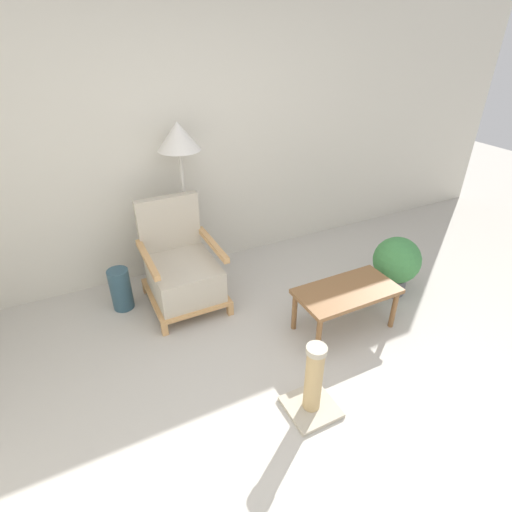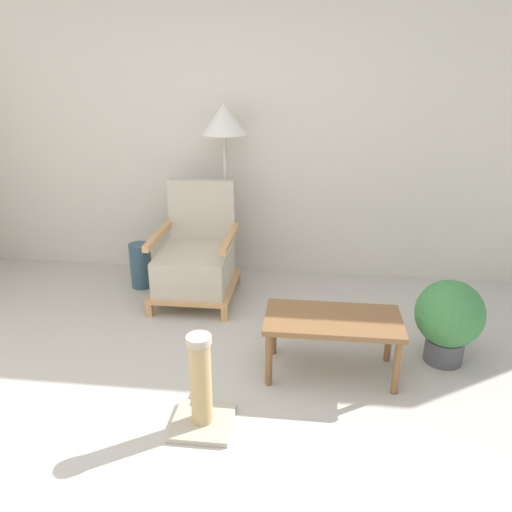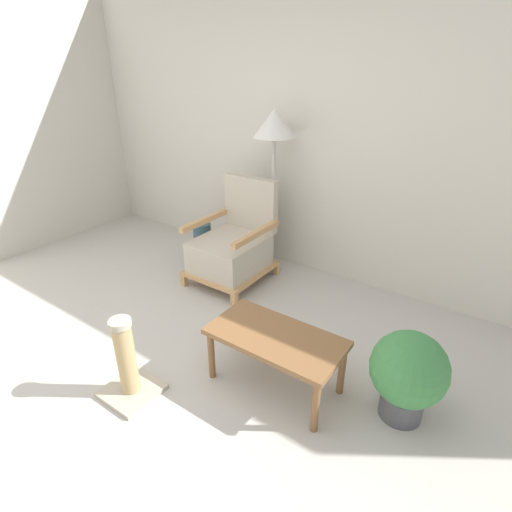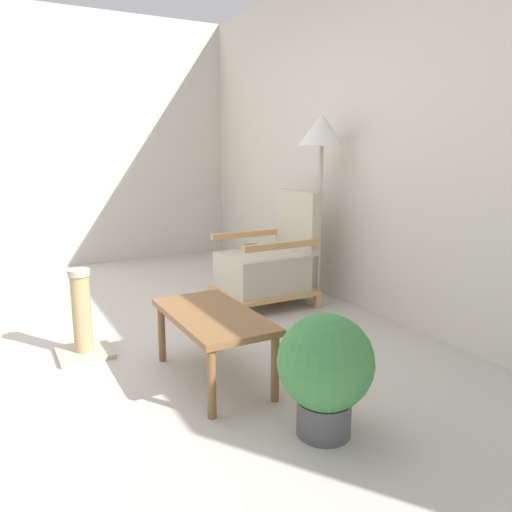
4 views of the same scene
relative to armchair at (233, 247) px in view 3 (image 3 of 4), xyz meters
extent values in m
plane|color=#B7B2A8|center=(0.43, -1.73, -0.34)|extent=(14.00, 14.00, 0.00)
cube|color=beige|center=(0.43, 0.64, 1.01)|extent=(8.00, 0.06, 2.70)
cube|color=tan|center=(-0.30, -0.37, -0.28)|extent=(0.05, 0.05, 0.11)
cube|color=tan|center=(0.30, -0.37, -0.28)|extent=(0.05, 0.05, 0.11)
cube|color=tan|center=(-0.30, 0.30, -0.28)|extent=(0.05, 0.05, 0.11)
cube|color=tan|center=(0.30, 0.30, -0.28)|extent=(0.05, 0.05, 0.11)
cube|color=tan|center=(0.00, -0.04, -0.21)|extent=(0.64, 0.72, 0.03)
cube|color=#BCB29E|center=(0.00, -0.06, -0.05)|extent=(0.56, 0.62, 0.29)
cube|color=#BCB29E|center=(0.00, 0.29, 0.35)|extent=(0.56, 0.08, 0.50)
cube|color=tan|center=(-0.29, -0.04, 0.21)|extent=(0.05, 0.66, 0.05)
cube|color=tan|center=(0.29, -0.04, 0.21)|extent=(0.05, 0.66, 0.05)
cylinder|color=#B7B2A8|center=(0.19, 0.38, -0.32)|extent=(0.21, 0.21, 0.03)
cylinder|color=#B7B2A8|center=(0.19, 0.38, 0.32)|extent=(0.03, 0.03, 1.27)
cone|color=silver|center=(0.19, 0.38, 1.08)|extent=(0.37, 0.37, 0.24)
cube|color=brown|center=(1.08, -0.96, 0.04)|extent=(0.83, 0.43, 0.04)
cylinder|color=brown|center=(0.70, -1.14, -0.16)|extent=(0.04, 0.04, 0.36)
cylinder|color=brown|center=(1.46, -1.14, -0.16)|extent=(0.04, 0.04, 0.36)
cylinder|color=brown|center=(0.70, -0.79, -0.16)|extent=(0.04, 0.04, 0.36)
cylinder|color=brown|center=(1.46, -0.79, -0.16)|extent=(0.04, 0.04, 0.36)
cylinder|color=#2D4C5B|center=(-0.53, 0.16, -0.14)|extent=(0.18, 0.18, 0.39)
cylinder|color=#4C4C51|center=(1.82, -0.75, -0.25)|extent=(0.25, 0.25, 0.16)
sphere|color=#3D7F42|center=(1.82, -0.75, 0.01)|extent=(0.43, 0.43, 0.43)
cube|color=#B2A893|center=(0.38, -1.54, -0.32)|extent=(0.33, 0.33, 0.03)
cylinder|color=tan|center=(0.38, -1.54, -0.06)|extent=(0.11, 0.11, 0.48)
cylinder|color=#B2A893|center=(0.38, -1.54, 0.20)|extent=(0.13, 0.13, 0.04)
camera|label=1|loc=(-0.76, -2.98, 1.92)|focal=28.00mm
camera|label=2|loc=(0.92, -3.69, 1.52)|focal=35.00mm
camera|label=3|loc=(2.11, -2.65, 1.56)|focal=28.00mm
camera|label=4|loc=(3.48, -2.00, 0.94)|focal=35.00mm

